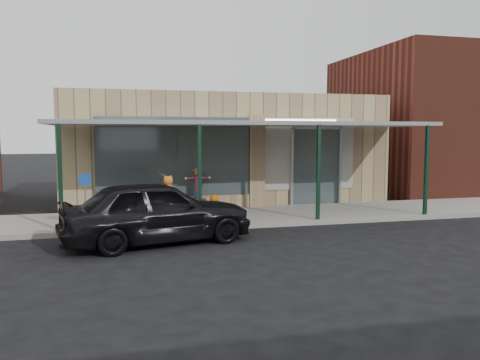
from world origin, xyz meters
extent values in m
plane|color=black|center=(0.00, 0.00, 0.00)|extent=(120.00, 120.00, 0.00)
cube|color=gray|center=(0.00, 3.60, 0.07)|extent=(40.00, 3.20, 0.15)
cube|color=tan|center=(0.00, 8.20, 2.10)|extent=(12.00, 6.00, 4.20)
cube|color=#434F52|center=(-2.20, 5.05, 1.90)|extent=(5.20, 0.06, 2.80)
cube|color=#434F52|center=(3.00, 5.18, 1.50)|extent=(1.80, 0.06, 2.80)
cube|color=tan|center=(0.70, 5.10, 1.70)|extent=(0.55, 0.30, 3.40)
cube|color=tan|center=(-2.20, 5.10, 0.35)|extent=(5.20, 0.30, 0.50)
cube|color=#A6A093|center=(0.00, 5.17, 2.00)|extent=(9.00, 0.02, 2.60)
cube|color=white|center=(0.00, 5.14, 3.20)|extent=(7.50, 0.03, 0.10)
cube|color=gray|center=(0.00, 3.60, 3.05)|extent=(12.00, 3.00, 0.12)
cube|color=black|center=(-5.50, 2.15, 1.55)|extent=(0.10, 0.10, 2.95)
cube|color=black|center=(-1.80, 2.15, 1.55)|extent=(0.10, 0.10, 2.95)
cube|color=black|center=(1.80, 2.15, 1.55)|extent=(0.10, 0.10, 2.95)
cube|color=black|center=(5.50, 2.15, 1.55)|extent=(0.10, 0.10, 2.95)
cube|color=maroon|center=(13.00, 9.20, 3.25)|extent=(12.00, 8.00, 6.50)
cylinder|color=#4B381E|center=(-1.48, 4.65, 0.34)|extent=(0.58, 0.58, 0.38)
cylinder|color=navy|center=(-1.48, 4.65, 0.68)|extent=(0.21, 0.21, 0.29)
cylinder|color=maroon|center=(-1.48, 4.65, 1.08)|extent=(0.23, 0.23, 0.53)
sphere|color=tan|center=(-1.48, 4.65, 1.44)|extent=(0.21, 0.21, 0.21)
cone|color=tan|center=(-1.48, 4.65, 1.57)|extent=(0.34, 0.34, 0.13)
cylinder|color=#4B381E|center=(-1.05, 3.89, 0.34)|extent=(0.69, 0.69, 0.38)
ellipsoid|color=orange|center=(-1.05, 3.89, 0.65)|extent=(0.30, 0.30, 0.24)
cylinder|color=#4C471E|center=(-1.05, 3.89, 0.79)|extent=(0.04, 0.04, 0.06)
cylinder|color=gray|center=(-4.91, 2.40, 0.74)|extent=(0.04, 0.04, 1.19)
cube|color=#1848B4|center=(-4.91, 2.40, 1.49)|extent=(0.31, 0.03, 0.31)
imported|color=black|center=(-3.09, 0.82, 0.80)|extent=(4.99, 2.86, 1.60)
ellipsoid|color=orange|center=(-2.72, 1.76, 1.15)|extent=(0.35, 0.29, 0.45)
sphere|color=orange|center=(-2.72, 1.80, 1.46)|extent=(0.26, 0.26, 0.26)
cylinder|color=#16651E|center=(-2.72, 1.76, 1.33)|extent=(0.17, 0.17, 0.02)
camera|label=1|loc=(-3.83, -10.86, 2.71)|focal=35.00mm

